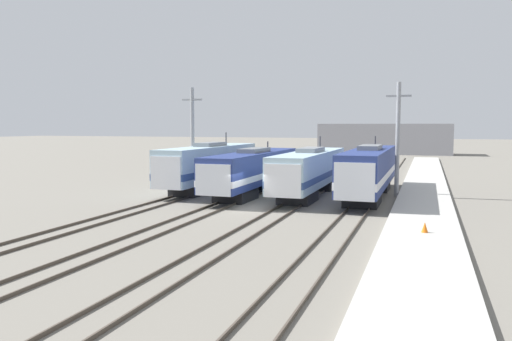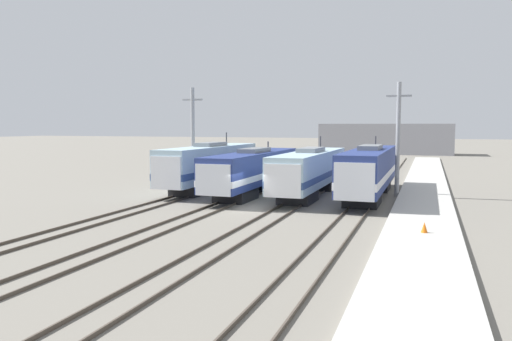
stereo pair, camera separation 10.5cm
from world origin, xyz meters
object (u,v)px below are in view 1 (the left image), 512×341
(locomotive_center_right, at_px, (309,171))
(traffic_cone, at_px, (425,227))
(catenary_tower_left, at_px, (193,136))
(locomotive_far_left, at_px, (209,165))
(locomotive_center_left, at_px, (253,170))
(locomotive_far_right, at_px, (369,171))
(catenary_tower_right, at_px, (398,138))

(locomotive_center_right, relative_size, traffic_cone, 31.60)
(locomotive_center_right, bearing_deg, catenary_tower_left, 169.52)
(locomotive_far_left, xyz_separation_m, locomotive_center_right, (9.63, -1.07, -0.14))
(locomotive_center_right, bearing_deg, locomotive_far_left, 173.65)
(locomotive_center_right, bearing_deg, locomotive_center_left, -174.05)
(traffic_cone, bearing_deg, locomotive_far_right, 107.64)
(locomotive_far_right, distance_m, catenary_tower_right, 3.72)
(locomotive_center_right, bearing_deg, catenary_tower_right, 17.50)
(locomotive_center_left, bearing_deg, catenary_tower_right, 12.88)
(locomotive_far_left, height_order, catenary_tower_right, catenary_tower_right)
(locomotive_center_right, bearing_deg, locomotive_far_right, 7.19)
(locomotive_far_right, relative_size, traffic_cone, 33.69)
(catenary_tower_right, bearing_deg, locomotive_far_left, -176.18)
(locomotive_center_right, relative_size, catenary_tower_right, 1.84)
(locomotive_far_left, height_order, locomotive_center_left, locomotive_far_left)
(traffic_cone, bearing_deg, catenary_tower_left, 143.63)
(locomotive_far_left, distance_m, catenary_tower_right, 16.78)
(locomotive_center_left, xyz_separation_m, locomotive_far_right, (9.63, 1.11, 0.16))
(locomotive_far_left, relative_size, catenary_tower_left, 1.80)
(catenary_tower_right, distance_m, traffic_cone, 16.21)
(locomotive_center_left, distance_m, catenary_tower_left, 7.96)
(locomotive_center_left, height_order, locomotive_center_right, locomotive_center_right)
(traffic_cone, bearing_deg, locomotive_center_right, 124.80)
(catenary_tower_right, bearing_deg, catenary_tower_left, 180.00)
(locomotive_far_right, relative_size, catenary_tower_left, 1.96)
(locomotive_far_left, relative_size, locomotive_far_right, 0.92)
(locomotive_far_left, bearing_deg, catenary_tower_right, 3.82)
(catenary_tower_left, xyz_separation_m, traffic_cone, (20.99, -15.46, -4.28))
(catenary_tower_right, bearing_deg, locomotive_far_right, -143.07)
(locomotive_far_left, xyz_separation_m, locomotive_far_right, (14.45, -0.46, -0.03))
(locomotive_far_left, distance_m, locomotive_center_right, 9.69)
(catenary_tower_left, xyz_separation_m, catenary_tower_right, (18.66, 0.00, 0.00))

